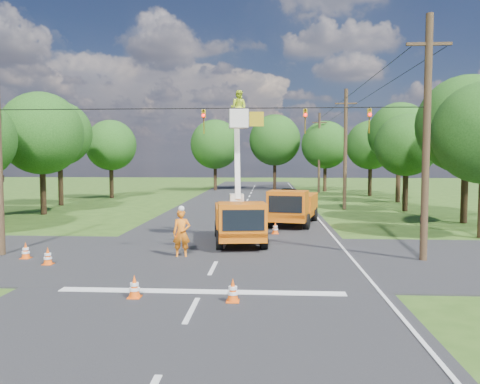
# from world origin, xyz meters

# --- Properties ---
(ground) EXTENTS (140.00, 140.00, 0.00)m
(ground) POSITION_xyz_m (0.00, 20.00, 0.00)
(ground) COLOR #2D4C16
(ground) RESTS_ON ground
(road_main) EXTENTS (12.00, 100.00, 0.06)m
(road_main) POSITION_xyz_m (0.00, 20.00, 0.00)
(road_main) COLOR black
(road_main) RESTS_ON ground
(road_cross) EXTENTS (56.00, 10.00, 0.07)m
(road_cross) POSITION_xyz_m (0.00, 2.00, 0.00)
(road_cross) COLOR black
(road_cross) RESTS_ON ground
(stop_bar) EXTENTS (9.00, 0.45, 0.02)m
(stop_bar) POSITION_xyz_m (0.00, -3.20, 0.00)
(stop_bar) COLOR silver
(stop_bar) RESTS_ON ground
(edge_line) EXTENTS (0.12, 90.00, 0.02)m
(edge_line) POSITION_xyz_m (5.60, 20.00, 0.00)
(edge_line) COLOR silver
(edge_line) RESTS_ON ground
(bucket_truck) EXTENTS (2.95, 6.11, 7.62)m
(bucket_truck) POSITION_xyz_m (0.65, 5.58, 1.63)
(bucket_truck) COLOR #BE5A0D
(bucket_truck) RESTS_ON ground
(second_truck) EXTENTS (3.55, 6.53, 2.32)m
(second_truck) POSITION_xyz_m (3.70, 12.25, 1.21)
(second_truck) COLOR #BE5A0D
(second_truck) RESTS_ON ground
(ground_worker) EXTENTS (0.82, 0.60, 2.07)m
(ground_worker) POSITION_xyz_m (-1.60, 2.12, 1.03)
(ground_worker) COLOR orange
(ground_worker) RESTS_ON ground
(distant_car) EXTENTS (3.08, 4.22, 1.34)m
(distant_car) POSITION_xyz_m (4.35, 29.75, 0.67)
(distant_car) COLOR black
(distant_car) RESTS_ON ground
(traffic_cone_0) EXTENTS (0.38, 0.38, 0.71)m
(traffic_cone_0) POSITION_xyz_m (-1.92, -3.89, 0.36)
(traffic_cone_0) COLOR #F8560D
(traffic_cone_0) RESTS_ON ground
(traffic_cone_1) EXTENTS (0.38, 0.38, 0.71)m
(traffic_cone_1) POSITION_xyz_m (1.07, -4.11, 0.36)
(traffic_cone_1) COLOR #F8560D
(traffic_cone_1) RESTS_ON ground
(traffic_cone_2) EXTENTS (0.38, 0.38, 0.71)m
(traffic_cone_2) POSITION_xyz_m (2.50, 8.48, 0.36)
(traffic_cone_2) COLOR #F8560D
(traffic_cone_2) RESTS_ON ground
(traffic_cone_3) EXTENTS (0.38, 0.38, 0.71)m
(traffic_cone_3) POSITION_xyz_m (1.69, 11.81, 0.36)
(traffic_cone_3) COLOR #F8560D
(traffic_cone_3) RESTS_ON ground
(traffic_cone_4) EXTENTS (0.38, 0.38, 0.71)m
(traffic_cone_4) POSITION_xyz_m (-6.61, 0.28, 0.36)
(traffic_cone_4) COLOR #F8560D
(traffic_cone_4) RESTS_ON ground
(traffic_cone_5) EXTENTS (0.38, 0.38, 0.71)m
(traffic_cone_5) POSITION_xyz_m (-8.06, 1.31, 0.36)
(traffic_cone_5) COLOR #F8560D
(traffic_cone_5) RESTS_ON ground
(traffic_cone_7) EXTENTS (0.38, 0.38, 0.71)m
(traffic_cone_7) POSITION_xyz_m (4.48, 17.55, 0.36)
(traffic_cone_7) COLOR #F8560D
(traffic_cone_7) RESTS_ON ground
(pole_right_near) EXTENTS (1.80, 0.30, 10.00)m
(pole_right_near) POSITION_xyz_m (8.50, 2.00, 5.11)
(pole_right_near) COLOR #4C3823
(pole_right_near) RESTS_ON ground
(pole_right_mid) EXTENTS (1.80, 0.30, 10.00)m
(pole_right_mid) POSITION_xyz_m (8.50, 22.00, 5.11)
(pole_right_mid) COLOR #4C3823
(pole_right_mid) RESTS_ON ground
(pole_right_far) EXTENTS (1.80, 0.30, 10.00)m
(pole_right_far) POSITION_xyz_m (8.50, 42.00, 5.11)
(pole_right_far) COLOR #4C3823
(pole_right_far) RESTS_ON ground
(signal_span) EXTENTS (18.00, 0.29, 1.07)m
(signal_span) POSITION_xyz_m (2.23, 1.99, 5.88)
(signal_span) COLOR black
(signal_span) RESTS_ON ground
(tree_left_d) EXTENTS (6.20, 6.20, 9.24)m
(tree_left_d) POSITION_xyz_m (-15.00, 17.00, 6.12)
(tree_left_d) COLOR #382616
(tree_left_d) RESTS_ON ground
(tree_left_e) EXTENTS (5.80, 5.80, 9.41)m
(tree_left_e) POSITION_xyz_m (-16.80, 24.00, 6.49)
(tree_left_e) COLOR #382616
(tree_left_e) RESTS_ON ground
(tree_left_f) EXTENTS (5.40, 5.40, 8.40)m
(tree_left_f) POSITION_xyz_m (-14.80, 32.00, 5.69)
(tree_left_f) COLOR #382616
(tree_left_f) RESTS_ON ground
(tree_right_b) EXTENTS (6.40, 6.40, 9.65)m
(tree_right_b) POSITION_xyz_m (15.00, 14.00, 6.43)
(tree_right_b) COLOR #382616
(tree_right_b) RESTS_ON ground
(tree_right_c) EXTENTS (5.00, 5.00, 7.83)m
(tree_right_c) POSITION_xyz_m (13.20, 21.00, 5.31)
(tree_right_c) COLOR #382616
(tree_right_c) RESTS_ON ground
(tree_right_d) EXTENTS (6.00, 6.00, 9.70)m
(tree_right_d) POSITION_xyz_m (14.80, 29.00, 6.68)
(tree_right_d) COLOR #382616
(tree_right_d) RESTS_ON ground
(tree_right_e) EXTENTS (5.60, 5.60, 8.63)m
(tree_right_e) POSITION_xyz_m (13.80, 37.00, 5.81)
(tree_right_e) COLOR #382616
(tree_right_e) RESTS_ON ground
(tree_far_a) EXTENTS (6.60, 6.60, 9.50)m
(tree_far_a) POSITION_xyz_m (-5.00, 45.00, 6.19)
(tree_far_a) COLOR #382616
(tree_far_a) RESTS_ON ground
(tree_far_b) EXTENTS (7.00, 7.00, 10.32)m
(tree_far_b) POSITION_xyz_m (3.00, 47.00, 6.81)
(tree_far_b) COLOR #382616
(tree_far_b) RESTS_ON ground
(tree_far_c) EXTENTS (6.20, 6.20, 9.18)m
(tree_far_c) POSITION_xyz_m (9.50, 44.00, 6.06)
(tree_far_c) COLOR #382616
(tree_far_c) RESTS_ON ground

